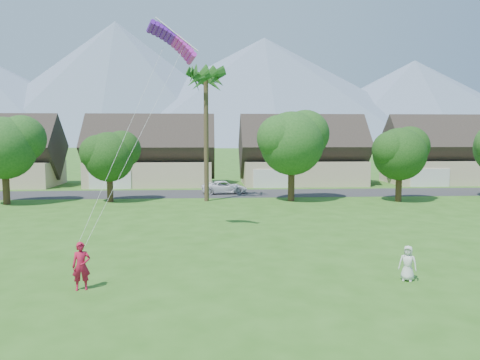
{
  "coord_description": "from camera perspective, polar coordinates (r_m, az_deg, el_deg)",
  "views": [
    {
      "loc": [
        -1.62,
        -15.52,
        6.3
      ],
      "look_at": [
        0.0,
        10.0,
        3.8
      ],
      "focal_mm": 35.0,
      "sensor_mm": 36.0,
      "label": 1
    }
  ],
  "objects": [
    {
      "name": "mountain_ridge",
      "position": [
        276.72,
        -1.14,
        10.31
      ],
      "size": [
        540.0,
        240.0,
        70.0
      ],
      "color": "slate",
      "rests_on": "ground"
    },
    {
      "name": "tree_row",
      "position": [
        43.46,
        -3.01,
        3.72
      ],
      "size": [
        62.27,
        6.67,
        8.45
      ],
      "color": "#47301C",
      "rests_on": "ground"
    },
    {
      "name": "ground",
      "position": [
        16.83,
        2.24,
        -16.41
      ],
      "size": [
        500.0,
        500.0,
        0.0
      ],
      "primitive_type": "plane",
      "color": "#2D6019",
      "rests_on": "ground"
    },
    {
      "name": "houses_row",
      "position": [
        58.62,
        -1.56,
        2.79
      ],
      "size": [
        72.75,
        8.19,
        8.86
      ],
      "color": "beige",
      "rests_on": "ground"
    },
    {
      "name": "watcher",
      "position": [
        21.69,
        19.77,
        -9.53
      ],
      "size": [
        0.89,
        0.8,
        1.54
      ],
      "primitive_type": "imported",
      "rotation": [
        0.0,
        0.0,
        -0.52
      ],
      "color": "silver",
      "rests_on": "ground"
    },
    {
      "name": "parked_car",
      "position": [
        49.86,
        -1.92,
        -0.89
      ],
      "size": [
        5.07,
        2.77,
        1.35
      ],
      "primitive_type": "imported",
      "rotation": [
        0.0,
        0.0,
        1.68
      ],
      "color": "white",
      "rests_on": "ground"
    },
    {
      "name": "fan_palm",
      "position": [
        44.36,
        -4.19,
        12.7
      ],
      "size": [
        3.0,
        3.0,
        13.8
      ],
      "color": "#4C3D26",
      "rests_on": "ground"
    },
    {
      "name": "kite_flyer",
      "position": [
        20.3,
        -18.78,
        -9.9
      ],
      "size": [
        0.8,
        0.61,
        1.97
      ],
      "primitive_type": "imported",
      "rotation": [
        0.0,
        0.0,
        0.21
      ],
      "color": "#AE1333",
      "rests_on": "ground"
    },
    {
      "name": "parafoil_kite",
      "position": [
        29.16,
        -8.08,
        16.58
      ],
      "size": [
        3.28,
        1.17,
        0.5
      ],
      "rotation": [
        0.0,
        0.0,
        0.11
      ],
      "color": "#6D1AC4",
      "rests_on": "ground"
    },
    {
      "name": "street",
      "position": [
        49.94,
        -1.74,
        -1.66
      ],
      "size": [
        90.0,
        7.0,
        0.01
      ],
      "primitive_type": "cube",
      "color": "#2D2D30",
      "rests_on": "ground"
    }
  ]
}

